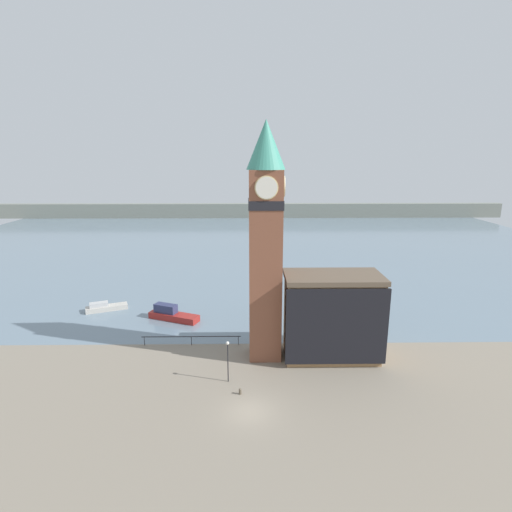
{
  "coord_description": "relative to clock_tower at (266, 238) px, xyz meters",
  "views": [
    {
      "loc": [
        0.06,
        -29.71,
        20.98
      ],
      "look_at": [
        0.61,
        7.46,
        11.78
      ],
      "focal_mm": 28.0,
      "sensor_mm": 36.0,
      "label": 1
    }
  ],
  "objects": [
    {
      "name": "ground_plane",
      "position": [
        -1.62,
        -9.94,
        -13.01
      ],
      "size": [
        160.0,
        160.0,
        0.0
      ],
      "primitive_type": "plane",
      "color": "gray"
    },
    {
      "name": "clock_tower",
      "position": [
        0.0,
        0.0,
        0.0
      ],
      "size": [
        3.82,
        3.82,
        24.53
      ],
      "color": "brown",
      "rests_on": "ground_plane"
    },
    {
      "name": "far_shoreline",
      "position": [
        -1.62,
        102.77,
        -10.51
      ],
      "size": [
        180.0,
        3.0,
        5.0
      ],
      "color": "gray",
      "rests_on": "water"
    },
    {
      "name": "pier_building",
      "position": [
        7.08,
        -0.34,
        -8.39
      ],
      "size": [
        10.25,
        5.54,
        9.2
      ],
      "color": "#9E754C",
      "rests_on": "ground_plane"
    },
    {
      "name": "water",
      "position": [
        -1.62,
        62.77,
        -13.01
      ],
      "size": [
        160.0,
        120.0,
        0.0
      ],
      "color": "slate",
      "rests_on": "ground_plane"
    },
    {
      "name": "boat_near",
      "position": [
        -12.06,
        10.11,
        -12.3
      ],
      "size": [
        7.04,
        4.3,
        1.98
      ],
      "rotation": [
        0.0,
        0.0,
        -0.4
      ],
      "color": "maroon",
      "rests_on": "water"
    },
    {
      "name": "boat_far",
      "position": [
        -22.04,
        13.43,
        -12.53
      ],
      "size": [
        5.73,
        3.44,
        1.29
      ],
      "rotation": [
        0.0,
        0.0,
        0.38
      ],
      "color": "#B7B2A8",
      "rests_on": "water"
    },
    {
      "name": "pier_railing",
      "position": [
        -8.35,
        2.52,
        -12.05
      ],
      "size": [
        11.36,
        0.08,
        1.09
      ],
      "color": "#232328",
      "rests_on": "ground_plane"
    },
    {
      "name": "lamp_post",
      "position": [
        -3.73,
        -5.21,
        -10.11
      ],
      "size": [
        0.32,
        0.32,
        4.18
      ],
      "color": "black",
      "rests_on": "ground_plane"
    },
    {
      "name": "mooring_bollard_near",
      "position": [
        -2.52,
        -7.37,
        -12.7
      ],
      "size": [
        0.26,
        0.26,
        0.59
      ],
      "color": "brown",
      "rests_on": "ground_plane"
    }
  ]
}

